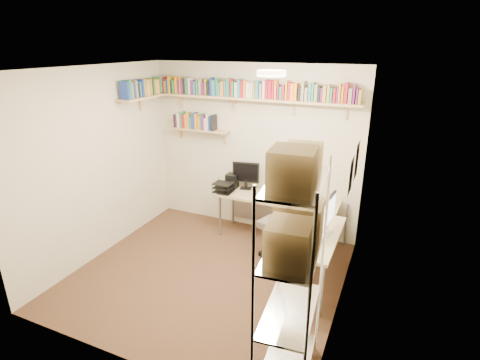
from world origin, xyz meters
name	(u,v)px	position (x,y,z in m)	size (l,w,h in m)	color
ground	(208,274)	(0.00, 0.00, 0.00)	(3.20, 3.20, 0.00)	#4C2920
room_shell	(205,157)	(0.00, 0.00, 1.55)	(3.24, 3.04, 2.52)	beige
wall_shelves	(220,97)	(-0.43, 1.30, 2.03)	(3.12, 1.09, 0.80)	tan
corner_desk	(279,205)	(0.58, 0.99, 0.67)	(1.93, 1.75, 1.17)	beige
office_chair	(283,227)	(0.72, 0.81, 0.44)	(0.60, 0.60, 1.05)	black
wire_rack	(294,223)	(1.36, -1.10, 1.50)	(0.48, 0.87, 2.12)	silver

